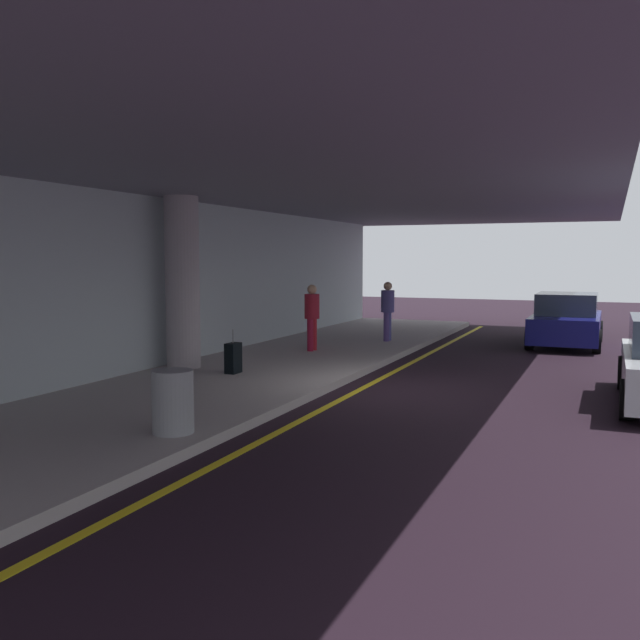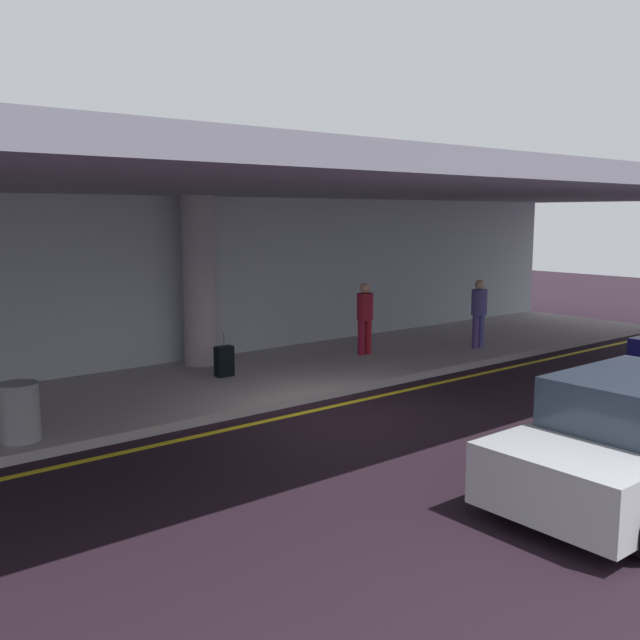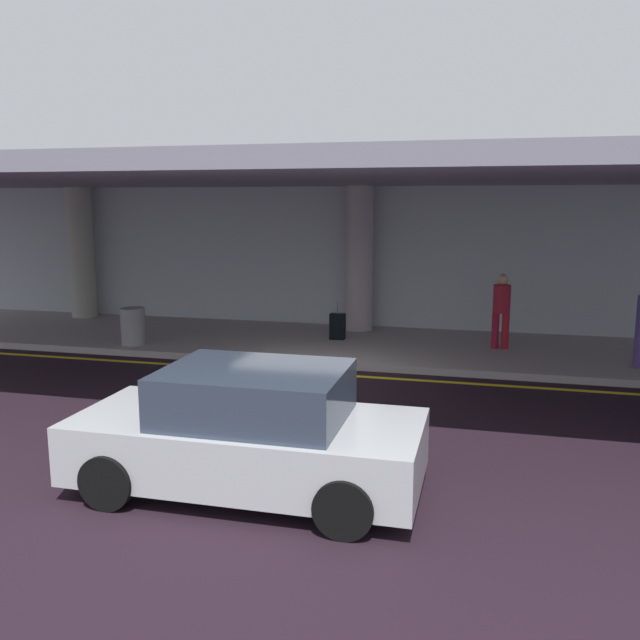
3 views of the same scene
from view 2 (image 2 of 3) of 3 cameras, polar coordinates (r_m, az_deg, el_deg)
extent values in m
plane|color=black|center=(12.17, 1.52, -7.75)|extent=(60.00, 60.00, 0.00)
cube|color=#A69D9B|center=(14.57, -6.45, -4.78)|extent=(26.00, 4.20, 0.15)
cube|color=yellow|center=(12.59, -0.14, -7.19)|extent=(26.00, 0.14, 0.01)
cylinder|color=#A4999F|center=(15.59, -9.65, 3.10)|extent=(0.72, 0.72, 3.65)
cube|color=slate|center=(13.78, -5.58, 10.71)|extent=(28.00, 13.20, 0.30)
cube|color=#AFBAC0|center=(16.20, -10.85, 3.00)|extent=(26.00, 0.30, 3.80)
cube|color=#B5B9BD|center=(9.46, 23.98, -9.82)|extent=(4.10, 1.80, 0.70)
cylinder|color=black|center=(11.05, 23.18, -8.43)|extent=(0.64, 0.22, 0.64)
cylinder|color=black|center=(8.85, 14.76, -12.19)|extent=(0.64, 0.22, 0.64)
cylinder|color=#4F3B80|center=(17.78, 12.35, -0.92)|extent=(0.16, 0.16, 0.82)
cylinder|color=#505096|center=(17.95, 12.79, -0.85)|extent=(0.16, 0.16, 0.82)
cylinder|color=#4D4589|center=(17.76, 12.65, 1.41)|extent=(0.38, 0.38, 0.62)
sphere|color=tan|center=(17.72, 12.69, 2.79)|extent=(0.24, 0.24, 0.24)
cylinder|color=maroon|center=(16.57, 3.32, -1.41)|extent=(0.16, 0.16, 0.82)
cylinder|color=#A41722|center=(16.72, 3.88, -1.33)|extent=(0.16, 0.16, 0.82)
cylinder|color=maroon|center=(16.54, 3.63, 1.09)|extent=(0.38, 0.38, 0.62)
sphere|color=tan|center=(16.49, 3.64, 2.57)|extent=(0.24, 0.24, 0.24)
cube|color=black|center=(14.51, -7.69, -3.30)|extent=(0.36, 0.22, 0.62)
cylinder|color=slate|center=(14.43, -7.73, -1.55)|extent=(0.02, 0.02, 0.28)
cylinder|color=gray|center=(11.23, -22.93, -6.79)|extent=(0.56, 0.56, 0.85)
camera|label=1|loc=(6.93, -79.69, -6.15)|focal=38.13mm
camera|label=3|loc=(11.18, 67.14, 3.31)|focal=37.26mm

